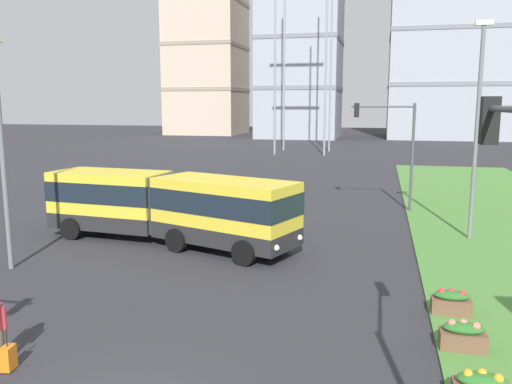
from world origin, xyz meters
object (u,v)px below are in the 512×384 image
Objects in this scene: car_maroon_sedan at (194,194)px; apartment_tower_centre at (449,36)px; articulated_bus at (169,206)px; rolling_suitcase at (8,358)px; streetlight_median at (477,124)px; streetlight_left at (2,145)px; traffic_light_far_right at (393,138)px; apartment_tower_west at (206,4)px; flower_planter_2 at (451,302)px; flower_planter_1 at (463,335)px.

car_maroon_sedan is 77.10m from apartment_tower_centre.
articulated_bus is at bearing -77.05° from car_maroon_sedan.
rolling_suitcase is 0.10× the size of streetlight_median.
articulated_bus is 1.42× the size of streetlight_left.
streetlight_left is (-4.35, -4.77, 2.97)m from articulated_bus.
car_maroon_sedan is (-1.89, 8.22, -0.90)m from articulated_bus.
streetlight_median is (3.41, -5.91, 1.04)m from traffic_light_far_right.
car_maroon_sedan is 0.53× the size of streetlight_left.
streetlight_median is at bearing -95.29° from apartment_tower_centre.
streetlight_left is at bearing -132.34° from articulated_bus.
streetlight_median is (17.31, 8.38, 0.59)m from streetlight_left.
articulated_bus is at bearing -135.09° from traffic_light_far_right.
apartment_tower_west is at bearing 103.87° from streetlight_left.
car_maroon_sedan is 0.46× the size of streetlight_median.
car_maroon_sedan is at bearing 102.95° from articulated_bus.
apartment_tower_west is at bearing 107.92° from car_maroon_sedan.
rolling_suitcase is 0.16× the size of traffic_light_far_right.
streetlight_median is at bearing -60.02° from traffic_light_far_right.
car_maroon_sedan is 81.77m from apartment_tower_west.
apartment_tower_centre reaches higher than car_maroon_sedan.
streetlight_median is at bearing 50.82° from rolling_suitcase.
traffic_light_far_right is 0.64× the size of streetlight_median.
streetlight_median is at bearing 25.83° from streetlight_left.
flower_planter_2 is 0.13× the size of streetlight_left.
articulated_bus is at bearing -104.04° from apartment_tower_centre.
car_maroon_sedan is at bearing 97.71° from rolling_suitcase.
flower_planter_1 is at bearing -51.32° from car_maroon_sedan.
articulated_bus is 12.27× the size of rolling_suitcase.
traffic_light_far_right is (11.44, 1.30, 3.42)m from car_maroon_sedan.
apartment_tower_centre is at bearing 84.71° from streetlight_median.
traffic_light_far_right is at bearing 95.68° from flower_planter_2.
car_maroon_sedan is at bearing 79.28° from streetlight_left.
articulated_bus is 13.71m from traffic_light_far_right.
rolling_suitcase is 95.13m from apartment_tower_centre.
apartment_tower_centre is at bearing 73.97° from streetlight_left.
traffic_light_far_right reaches higher than articulated_bus.
articulated_bus reaches higher than rolling_suitcase.
flower_planter_1 is at bearing -95.82° from apartment_tower_centre.
rolling_suitcase is 0.88× the size of flower_planter_1.
apartment_tower_west is (-38.81, 78.72, 20.46)m from streetlight_median.
articulated_bus is 11.46m from rolling_suitcase.
articulated_bus is 12.49m from flower_planter_2.
traffic_light_far_right is at bearing 67.18° from rolling_suitcase.
streetlight_left is 89.32m from apartment_tower_centre.
apartment_tower_west reaches higher than traffic_light_far_right.
traffic_light_far_right is at bearing 45.80° from streetlight_left.
flower_planter_2 is 10.61m from streetlight_median.
apartment_tower_west is (-36.91, 90.28, 25.25)m from flower_planter_1.
streetlight_median is at bearing -63.76° from apartment_tower_west.
articulated_bus reaches higher than car_maroon_sedan.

